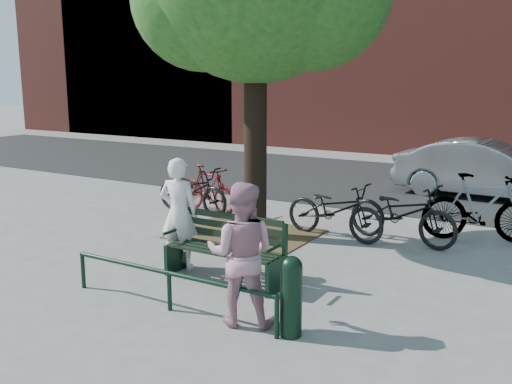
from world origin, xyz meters
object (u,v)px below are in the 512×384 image
Objects in this scene: person_right at (241,254)px; park_bench at (227,247)px; litter_bin at (182,208)px; bollard at (291,293)px; person_left at (179,213)px; bicycle_c at (334,210)px; parked_car at (485,169)px.

park_bench is at bearing -71.39° from person_right.
person_right is 4.14m from litter_bin.
person_right is at bearing 179.28° from bollard.
bollard is (2.50, -1.21, -0.34)m from person_left.
person_right reaches higher than bicycle_c.
parked_car reaches higher than park_bench.
person_left is 8.28m from parked_car.
person_left is 1.00× the size of person_right.
parked_car is (2.16, 7.76, 0.20)m from park_bench.
person_right is (1.85, -1.20, 0.00)m from person_left.
parked_car is (0.56, 8.90, 0.19)m from bollard.
bollard is (1.60, -1.14, 0.01)m from park_bench.
litter_bin is (-3.70, 2.79, -0.04)m from bollard.
bicycle_c is (2.55, 1.11, 0.05)m from litter_bin.
park_bench is 0.42× the size of parked_car.
person_left is 1.86× the size of litter_bin.
person_left is at bearing 160.54° from bicycle_c.
bicycle_c is at bearing -127.63° from person_left.
person_left reaches higher than park_bench.
parked_car is at bearing 74.46° from park_bench.
person_right is at bearing -42.35° from litter_bin.
park_bench is at bearing 167.05° from parked_car.
park_bench is at bearing 144.60° from bollard.
person_right is at bearing 136.16° from person_left.
parked_car is at bearing -11.50° from bicycle_c.
parked_car reaches higher than bollard.
litter_bin is at bearing -63.67° from person_left.
bollard is (0.65, -0.01, -0.34)m from person_right.
person_right is at bearing 174.85° from parked_car.
person_left is at bearing -52.80° from litter_bin.
parked_car is at bearing 86.41° from bollard.
person_left is 2.21m from person_right.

